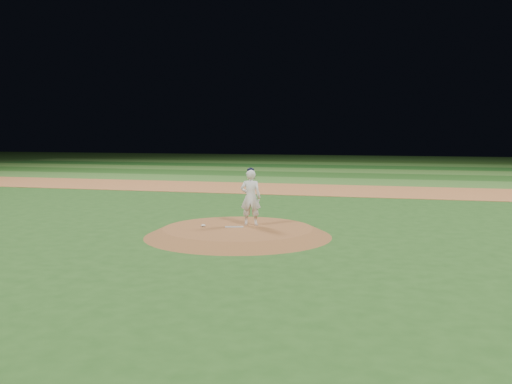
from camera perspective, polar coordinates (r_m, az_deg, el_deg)
ground at (r=16.85m, az=-1.80°, el=-4.41°), size 120.00×120.00×0.00m
infield_dirt_band at (r=30.38m, az=5.98°, el=0.24°), size 70.00×6.00×0.02m
outfield_stripe_0 at (r=35.80m, az=7.41°, el=1.09°), size 70.00×5.00×0.02m
outfield_stripe_1 at (r=40.74m, az=8.38°, el=1.66°), size 70.00×5.00×0.02m
outfield_stripe_2 at (r=45.70m, az=9.14°, el=2.12°), size 70.00×5.00×0.02m
outfield_stripe_3 at (r=50.66m, az=9.75°, el=2.48°), size 70.00×5.00×0.02m
outfield_stripe_4 at (r=55.63m, az=10.25°, el=2.78°), size 70.00×5.00×0.02m
outfield_stripe_5 at (r=60.61m, az=10.67°, el=3.03°), size 70.00×5.00×0.02m
pitchers_mound at (r=16.82m, az=-1.80°, el=-3.99°), size 5.50×5.50×0.25m
pitching_rubber at (r=16.85m, az=-2.20°, el=-3.50°), size 0.56×0.29×0.03m
rosin_bag at (r=16.99m, az=-5.30°, el=-3.36°), size 0.13×0.13×0.07m
pitcher_on_mound at (r=17.08m, az=-0.54°, el=-0.51°), size 0.66×0.48×1.74m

